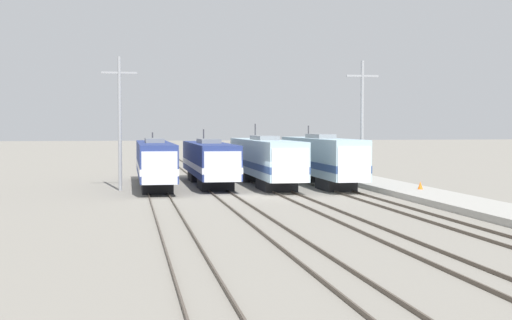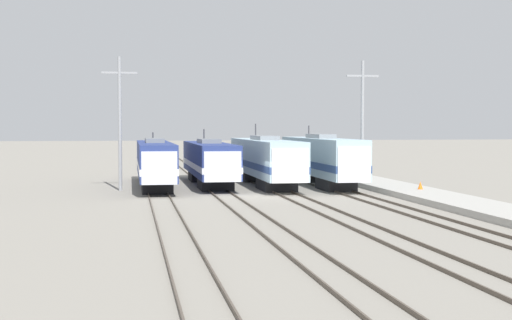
# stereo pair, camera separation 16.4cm
# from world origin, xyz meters

# --- Properties ---
(ground_plane) EXTENTS (400.00, 400.00, 0.00)m
(ground_plane) POSITION_xyz_m (0.00, 0.00, 0.00)
(ground_plane) COLOR gray
(rail_pair_far_left) EXTENTS (1.51, 120.00, 0.15)m
(rail_pair_far_left) POSITION_xyz_m (-7.02, 0.00, 0.07)
(rail_pair_far_left) COLOR #4C4238
(rail_pair_far_left) RESTS_ON ground_plane
(rail_pair_center_left) EXTENTS (1.51, 120.00, 0.15)m
(rail_pair_center_left) POSITION_xyz_m (-2.34, 0.00, 0.07)
(rail_pair_center_left) COLOR #4C4238
(rail_pair_center_left) RESTS_ON ground_plane
(rail_pair_center_right) EXTENTS (1.51, 120.00, 0.15)m
(rail_pair_center_right) POSITION_xyz_m (2.34, 0.00, 0.07)
(rail_pair_center_right) COLOR #4C4238
(rail_pair_center_right) RESTS_ON ground_plane
(rail_pair_far_right) EXTENTS (1.51, 120.00, 0.15)m
(rail_pair_far_right) POSITION_xyz_m (7.02, 0.00, 0.07)
(rail_pair_far_right) COLOR #4C4238
(rail_pair_far_right) RESTS_ON ground_plane
(locomotive_far_left) EXTENTS (2.76, 19.21, 4.51)m
(locomotive_far_left) POSITION_xyz_m (-7.02, 8.53, 2.10)
(locomotive_far_left) COLOR black
(locomotive_far_left) RESTS_ON ground_plane
(locomotive_center_left) EXTENTS (3.04, 18.58, 4.79)m
(locomotive_center_left) POSITION_xyz_m (-2.34, 9.86, 2.05)
(locomotive_center_left) COLOR black
(locomotive_center_left) RESTS_ON ground_plane
(locomotive_center_right) EXTENTS (3.04, 20.07, 5.28)m
(locomotive_center_right) POSITION_xyz_m (2.34, 8.76, 2.18)
(locomotive_center_right) COLOR #232326
(locomotive_center_right) RESTS_ON ground_plane
(locomotive_far_right) EXTENTS (2.75, 18.69, 5.11)m
(locomotive_far_right) POSITION_xyz_m (7.02, 7.70, 2.25)
(locomotive_far_right) COLOR #232326
(locomotive_far_right) RESTS_ON ground_plane
(catenary_tower_left) EXTENTS (2.75, 0.28, 10.48)m
(catenary_tower_left) POSITION_xyz_m (-9.80, 6.05, 5.55)
(catenary_tower_left) COLOR gray
(catenary_tower_left) RESTS_ON ground_plane
(catenary_tower_right) EXTENTS (2.75, 0.28, 10.48)m
(catenary_tower_right) POSITION_xyz_m (9.99, 6.05, 5.55)
(catenary_tower_right) COLOR gray
(catenary_tower_right) RESTS_ON ground_plane
(platform) EXTENTS (4.00, 120.00, 0.42)m
(platform) POSITION_xyz_m (11.48, 0.00, 0.21)
(platform) COLOR #A8A59E
(platform) RESTS_ON ground_plane
(traffic_cone) EXTENTS (0.38, 0.38, 0.57)m
(traffic_cone) POSITION_xyz_m (11.97, -1.43, 0.70)
(traffic_cone) COLOR orange
(traffic_cone) RESTS_ON platform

